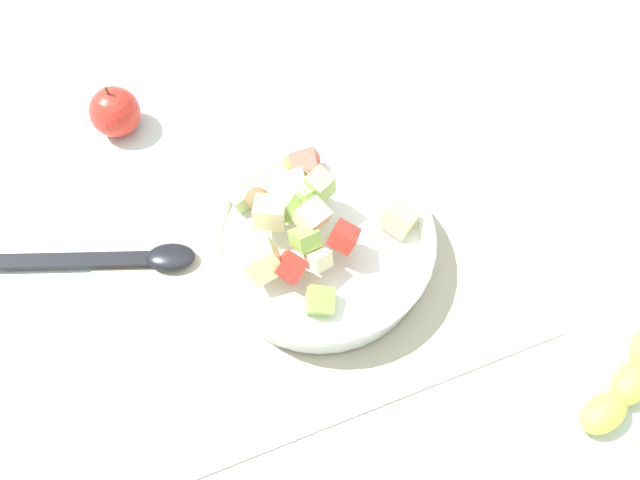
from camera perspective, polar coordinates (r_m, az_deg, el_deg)
The scene contains 6 objects.
ground_plane at distance 0.80m, azimuth -1.22°, elevation -2.17°, with size 2.40×2.40×0.00m, color silver.
placemat at distance 0.80m, azimuth -1.23°, elevation -2.07°, with size 0.46×0.37×0.01m, color #BCB299.
salad_bowl at distance 0.77m, azimuth -0.12°, elevation -0.10°, with size 0.25×0.25×0.11m.
serving_spoon at distance 0.82m, azimuth -15.53°, elevation -1.48°, with size 0.23×0.11×0.01m.
whole_apple at distance 0.93m, azimuth -16.47°, elevation 10.05°, with size 0.06×0.06×0.08m.
banana_whole at distance 0.79m, azimuth 23.91°, elevation -10.52°, with size 0.15×0.10×0.04m.
Camera 1 is at (-0.13, -0.37, 0.70)m, focal length 39.04 mm.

